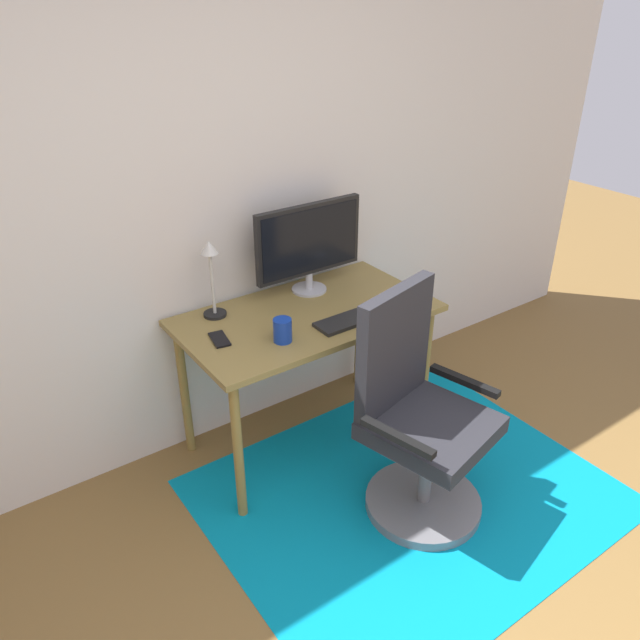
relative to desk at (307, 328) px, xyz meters
The scene contains 10 objects.
wall_back 0.88m from the desk, 138.88° to the left, with size 6.00×0.10×2.60m, color silver.
area_rug 0.94m from the desk, 76.68° to the right, with size 1.82×1.50×0.01m, color #067B9E.
desk is the anchor object (origin of this frame).
monitor 0.43m from the desk, 52.99° to the left, with size 0.60×0.18×0.46m.
keyboard 0.26m from the desk, 50.94° to the right, with size 0.43×0.13×0.02m, color black.
computer_mouse 0.48m from the desk, 19.75° to the right, with size 0.06×0.10×0.03m, color white.
coffee_cup 0.32m from the desk, 145.84° to the right, with size 0.08×0.08×0.11m, color #133496.
cell_phone 0.47m from the desk, behind, with size 0.07×0.14×0.01m, color black.
desk_lamp 0.55m from the desk, 148.66° to the left, with size 0.11×0.11×0.38m.
office_chair 0.72m from the desk, 78.64° to the right, with size 0.63×0.59×1.07m.
Camera 1 is at (-1.01, -0.41, 2.16)m, focal length 34.86 mm.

